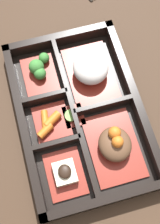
# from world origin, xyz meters

# --- Properties ---
(ground_plane) EXTENTS (3.00, 3.00, 0.00)m
(ground_plane) POSITION_xyz_m (0.00, 0.00, 0.00)
(ground_plane) COLOR #382619
(bento_base) EXTENTS (0.34, 0.22, 0.01)m
(bento_base) POSITION_xyz_m (0.00, 0.00, 0.01)
(bento_base) COLOR black
(bento_base) RESTS_ON ground_plane
(bento_rim) EXTENTS (0.34, 0.22, 0.04)m
(bento_rim) POSITION_xyz_m (0.00, -0.00, 0.02)
(bento_rim) COLOR black
(bento_rim) RESTS_ON ground_plane
(bowl_rice) EXTENTS (0.13, 0.09, 0.05)m
(bowl_rice) POSITION_xyz_m (-0.08, 0.04, 0.03)
(bowl_rice) COLOR maroon
(bowl_rice) RESTS_ON bento_base
(bowl_stew) EXTENTS (0.13, 0.09, 0.05)m
(bowl_stew) POSITION_xyz_m (0.08, 0.04, 0.03)
(bowl_stew) COLOR maroon
(bowl_stew) RESTS_ON bento_base
(bowl_greens) EXTENTS (0.09, 0.06, 0.03)m
(bowl_greens) POSITION_xyz_m (-0.11, -0.05, 0.02)
(bowl_greens) COLOR maroon
(bowl_greens) RESTS_ON bento_base
(bowl_carrots) EXTENTS (0.07, 0.06, 0.02)m
(bowl_carrots) POSITION_xyz_m (0.00, -0.06, 0.02)
(bowl_carrots) COLOR maroon
(bowl_carrots) RESTS_ON bento_base
(bowl_tofu) EXTENTS (0.09, 0.06, 0.03)m
(bowl_tofu) POSITION_xyz_m (0.10, -0.05, 0.02)
(bowl_tofu) COLOR maroon
(bowl_tofu) RESTS_ON bento_base
(bowl_pickles) EXTENTS (0.04, 0.04, 0.01)m
(bowl_pickles) POSITION_xyz_m (0.00, -0.01, 0.02)
(bowl_pickles) COLOR maroon
(bowl_pickles) RESTS_ON bento_base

